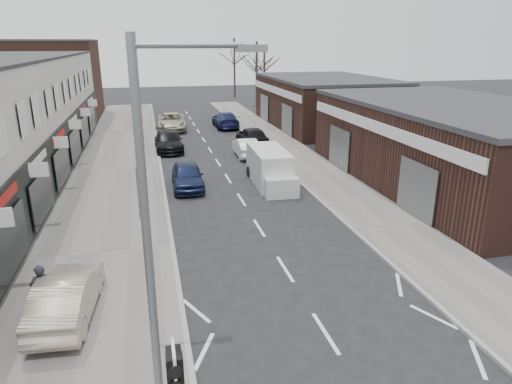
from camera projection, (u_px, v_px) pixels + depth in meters
ground at (355, 381)px, 11.27m from camera, size 160.00×160.00×0.00m
pavement_left at (117, 168)px, 30.09m from camera, size 5.50×64.00×0.12m
pavement_right at (297, 157)px, 32.84m from camera, size 3.50×64.00×0.12m
brick_block_far at (58, 81)px, 48.61m from camera, size 8.00×10.00×8.00m
right_unit_near at (453, 146)px, 26.25m from camera, size 10.00×18.00×4.50m
right_unit_far at (325, 103)px, 44.72m from camera, size 10.00×16.00×4.50m
tree_far_a at (257, 108)px, 57.59m from camera, size 3.60×3.60×8.00m
tree_far_b at (264, 102)px, 63.68m from camera, size 3.60×3.60×7.50m
tree_far_c at (235, 97)px, 68.56m from camera, size 3.60×3.60×8.50m
street_lamp at (157, 240)px, 8.09m from camera, size 2.23×0.22×8.00m
warning_sign at (138, 176)px, 20.53m from camera, size 0.12×0.80×2.70m
white_van at (270, 168)px, 26.50m from camera, size 2.00×5.34×2.06m
sedan_on_pavement at (67, 296)px, 13.51m from camera, size 1.80×4.30×1.38m
pedestrian at (42, 291)px, 13.50m from camera, size 0.71×0.59×1.68m
parked_car_left_a at (187, 176)px, 25.90m from camera, size 1.82×4.30×1.45m
parked_car_left_b at (169, 141)px, 34.87m from camera, size 2.10×5.01×1.45m
parked_car_left_c at (171, 122)px, 43.00m from camera, size 2.83×5.76×1.58m
parked_car_right_a at (246, 147)px, 33.17m from camera, size 1.46×4.05×1.33m
parked_car_right_b at (252, 136)px, 36.43m from camera, size 2.08×4.68×1.56m
parked_car_right_c at (225, 120)px, 44.30m from camera, size 2.12×5.20×1.51m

